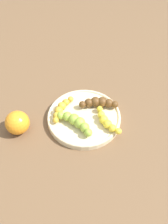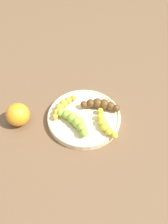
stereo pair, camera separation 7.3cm
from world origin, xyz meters
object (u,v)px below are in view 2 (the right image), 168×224
fruit_bowl (84,117)px  banana_yellow (105,124)px  banana_spotted (62,106)px  banana_overripe (101,105)px  banana_green (74,121)px  orange_fruit (18,115)px

fruit_bowl → banana_yellow: (0.06, 0.06, 0.02)m
banana_yellow → banana_spotted: bearing=-50.6°
banana_yellow → banana_overripe: size_ratio=0.93×
banana_green → orange_fruit: 0.18m
banana_overripe → orange_fruit: bearing=109.9°
banana_green → orange_fruit: bearing=128.7°
banana_overripe → banana_spotted: size_ratio=1.30×
banana_overripe → orange_fruit: orange_fruit is taller
fruit_bowl → banana_overripe: banana_overripe is taller
fruit_bowl → orange_fruit: bearing=-96.6°
banana_overripe → fruit_bowl: bearing=131.9°
banana_overripe → orange_fruit: 0.27m
banana_overripe → banana_spotted: bearing=102.6°
fruit_bowl → banana_spotted: banana_spotted is taller
banana_overripe → orange_fruit: size_ratio=1.67×
fruit_bowl → banana_green: (0.03, -0.04, 0.03)m
banana_green → orange_fruit: (-0.05, -0.17, 0.00)m
banana_spotted → orange_fruit: size_ratio=1.28×
banana_green → banana_yellow: (0.03, 0.09, -0.00)m
fruit_bowl → orange_fruit: 0.21m
fruit_bowl → banana_overripe: 0.07m
banana_yellow → fruit_bowl: bearing=-56.9°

